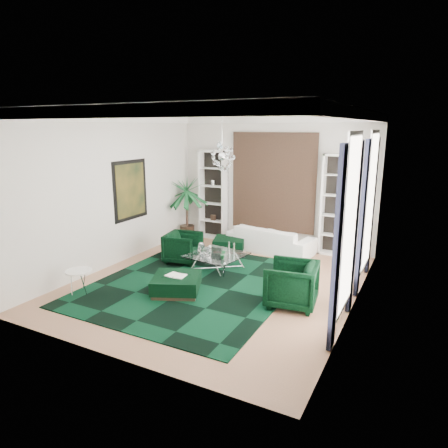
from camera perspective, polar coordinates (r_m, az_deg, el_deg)
The scene contains 30 objects.
floor at distance 9.35m, azimuth -0.81°, elevation -8.31°, with size 6.00×7.00×0.02m, color #AE7C5B.
ceiling at distance 8.68m, azimuth -0.89°, elevation 15.77°, with size 6.00×7.00×0.02m, color white.
wall_back at distance 11.99m, azimuth 7.13°, elevation 5.94°, with size 6.00×0.02×3.80m, color silver.
wall_front at distance 6.03m, azimuth -16.78°, elevation -2.23°, with size 6.00×0.02×3.80m, color silver.
wall_left at distance 10.56m, azimuth -15.46°, elevation 4.51°, with size 0.02×7.00×3.80m, color silver.
wall_right at distance 7.89m, azimuth 18.83°, elevation 1.28°, with size 0.02×7.00×3.80m, color silver.
crown_molding at distance 8.67m, azimuth -0.89°, elevation 15.05°, with size 6.00×7.00×0.18m, color white, non-canonical shape.
ceiling_medallion at distance 8.94m, azimuth 0.05°, elevation 15.46°, with size 0.90×0.90×0.05m, color white.
tapestry at distance 11.94m, azimuth 7.04°, elevation 5.92°, with size 2.50×0.06×2.80m, color black.
shelving_left at distance 12.69m, azimuth -1.56°, elevation 4.18°, with size 0.90×0.38×2.80m, color white, non-canonical shape.
shelving_right at distance 11.36m, azimuth 15.96°, elevation 2.53°, with size 0.90×0.38×2.80m, color white, non-canonical shape.
painting at distance 10.98m, azimuth -13.18°, elevation 4.72°, with size 0.04×1.30×1.60m, color black.
window_near at distance 7.02m, azimuth 17.53°, elevation -0.09°, with size 0.03×1.10×2.90m, color white.
curtain_near_a at distance 6.35m, azimuth 15.80°, elevation -3.74°, with size 0.07×0.30×3.25m, color black.
curtain_near_b at distance 7.83m, azimuth 18.16°, elevation -0.63°, with size 0.07×0.30×3.25m, color black.
window_far at distance 9.35m, azimuth 20.14°, elevation 3.03°, with size 0.03×1.10×2.90m, color white.
curtain_far_a at distance 8.64m, azimuth 19.09°, elevation 0.60°, with size 0.07×0.30×3.25m, color black.
curtain_far_b at distance 10.16m, azimuth 20.42°, elevation 2.36°, with size 0.07×0.30×3.25m, color black.
rug at distance 9.26m, azimuth -4.15°, elevation -8.45°, with size 4.20×5.00×0.02m, color black.
sofa at distance 11.54m, azimuth 6.65°, elevation -2.16°, with size 2.47×0.97×0.72m, color white.
armchair_left at distance 10.60m, azimuth -5.84°, elevation -3.36°, with size 0.85×0.88×0.80m, color black.
armchair_right at distance 8.14m, azimuth 9.63°, elevation -8.46°, with size 0.96×0.99×0.90m, color black.
coffee_table at distance 9.96m, azimuth -1.05°, elevation -5.54°, with size 1.25×1.25×0.43m, color white, non-canonical shape.
ottoman_side at distance 11.53m, azimuth 0.75°, elevation -2.97°, with size 0.86×0.86×0.38m, color black.
ottoman_front at distance 8.75m, azimuth -6.80°, elevation -8.56°, with size 0.98×0.98×0.39m, color black.
book at distance 8.67m, azimuth -6.84°, elevation -7.27°, with size 0.43×0.28×0.03m, color white.
side_table at distance 9.13m, azimuth -19.91°, elevation -7.89°, with size 0.55×0.55×0.53m, color white.
palm at distance 12.67m, azimuth -5.35°, elevation 3.45°, with size 1.57×1.57×2.51m, color #185E2D, non-canonical shape.
chandelier at distance 9.05m, azimuth -0.28°, elevation 9.61°, with size 0.71×0.71×0.64m, color white, non-canonical shape.
table_plant at distance 9.49m, azimuth -0.14°, elevation -4.38°, with size 0.13×0.11×0.24m, color #185E2D.
Camera 1 is at (4.09, -7.65, 3.49)m, focal length 32.00 mm.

